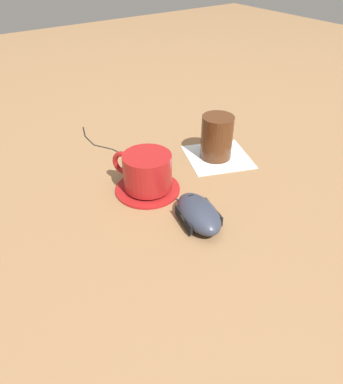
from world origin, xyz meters
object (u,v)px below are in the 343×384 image
(saucer, at_px, (148,188))
(computer_mouse, at_px, (199,213))
(coffee_cup, at_px, (146,171))
(drinking_glass, at_px, (217,137))

(saucer, bearing_deg, computer_mouse, 98.25)
(coffee_cup, xyz_separation_m, computer_mouse, (-0.02, 0.13, -0.02))
(saucer, relative_size, drinking_glass, 1.33)
(coffee_cup, bearing_deg, computer_mouse, 97.94)
(computer_mouse, distance_m, drinking_glass, 0.23)
(coffee_cup, distance_m, drinking_glass, 0.19)
(computer_mouse, bearing_deg, drinking_glass, -138.17)
(saucer, xyz_separation_m, coffee_cup, (-0.00, -0.00, 0.04))
(coffee_cup, relative_size, drinking_glass, 1.23)
(computer_mouse, bearing_deg, saucer, -81.75)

